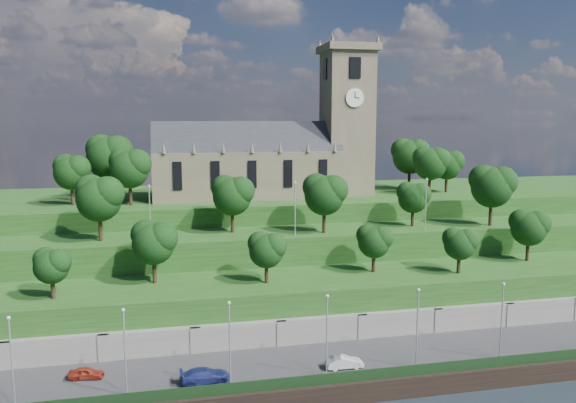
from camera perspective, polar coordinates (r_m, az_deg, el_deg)
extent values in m
cube|color=#2D2D30|center=(65.12, 4.79, -16.56)|extent=(160.00, 12.00, 2.00)
cube|color=black|center=(59.91, 6.57, -18.82)|extent=(160.00, 0.50, 2.20)
cube|color=#183417|center=(59.79, 6.38, -17.27)|extent=(160.00, 0.10, 1.20)
cube|color=slate|center=(69.81, 3.34, -13.44)|extent=(160.00, 2.00, 5.00)
cube|color=slate|center=(69.11, -26.74, -14.59)|extent=(1.20, 0.60, 5.00)
cube|color=slate|center=(67.27, -18.20, -14.73)|extent=(1.20, 0.60, 5.00)
cube|color=slate|center=(66.90, -9.37, -14.54)|extent=(1.20, 0.60, 5.00)
cube|color=slate|center=(68.00, -0.67, -14.03)|extent=(1.20, 0.60, 5.00)
cube|color=slate|center=(70.53, 7.54, -13.26)|extent=(1.20, 0.60, 5.00)
cube|color=slate|center=(74.32, 14.99, -12.33)|extent=(1.20, 0.60, 5.00)
cube|color=slate|center=(79.20, 21.58, -11.34)|extent=(1.20, 0.60, 5.00)
cube|color=#1D4617|center=(74.72, 2.10, -10.71)|extent=(160.00, 12.00, 8.00)
cube|color=#1D4617|center=(84.35, 0.26, -7.04)|extent=(160.00, 10.00, 12.00)
cube|color=#1D4617|center=(104.05, -2.23, -3.23)|extent=(160.00, 32.00, 15.00)
cube|color=brown|center=(97.81, -4.18, 2.83)|extent=(32.00, 12.00, 8.00)
cube|color=#212328|center=(97.50, -4.20, 5.17)|extent=(32.00, 10.18, 10.18)
cone|color=brown|center=(90.53, -12.52, 5.32)|extent=(0.70, 0.70, 1.80)
cone|color=brown|center=(90.62, -9.55, 5.40)|extent=(0.70, 0.70, 1.80)
cone|color=brown|center=(90.96, -6.60, 5.48)|extent=(0.70, 0.70, 1.80)
cone|color=brown|center=(91.52, -3.68, 5.53)|extent=(0.70, 0.70, 1.80)
cone|color=brown|center=(92.33, -0.80, 5.57)|extent=(0.70, 0.70, 1.80)
cone|color=brown|center=(93.36, 2.02, 5.60)|extent=(0.70, 0.70, 1.80)
cone|color=brown|center=(94.60, 4.77, 5.61)|extent=(0.70, 0.70, 1.80)
cube|color=black|center=(90.79, -11.17, 2.58)|extent=(1.40, 0.25, 4.50)
cube|color=black|center=(91.08, -7.39, 2.69)|extent=(1.40, 0.25, 4.50)
cube|color=black|center=(91.77, -3.65, 2.78)|extent=(1.40, 0.25, 4.50)
cube|color=black|center=(92.84, 0.02, 2.87)|extent=(1.40, 0.25, 4.50)
cube|color=black|center=(94.28, 3.59, 2.93)|extent=(1.40, 0.25, 4.50)
cube|color=brown|center=(101.42, 5.99, 7.81)|extent=(8.00, 8.00, 25.00)
cube|color=brown|center=(102.15, 6.11, 15.18)|extent=(9.20, 9.20, 1.20)
cone|color=brown|center=(97.33, 4.55, 16.26)|extent=(0.80, 0.80, 1.60)
cone|color=brown|center=(104.96, 3.25, 15.69)|extent=(0.80, 0.80, 1.60)
cone|color=brown|center=(99.89, 9.13, 15.98)|extent=(0.80, 0.80, 1.60)
cone|color=brown|center=(107.33, 7.53, 15.47)|extent=(0.80, 0.80, 1.60)
cube|color=black|center=(97.92, 6.84, 13.35)|extent=(2.00, 0.25, 3.50)
cube|color=black|center=(105.65, 5.37, 13.00)|extent=(2.00, 0.25, 3.50)
cube|color=black|center=(100.59, 3.80, 13.25)|extent=(0.25, 2.00, 3.50)
cube|color=black|center=(103.12, 8.28, 13.07)|extent=(0.25, 2.00, 3.50)
cylinder|color=white|center=(97.58, 6.79, 10.42)|extent=(3.20, 0.30, 3.20)
cylinder|color=white|center=(102.84, 8.25, 10.29)|extent=(0.30, 3.20, 3.20)
cube|color=black|center=(97.43, 6.83, 10.72)|extent=(0.12, 0.05, 1.10)
cube|color=black|center=(97.54, 7.05, 10.42)|extent=(0.80, 0.05, 0.12)
cylinder|color=black|center=(70.39, -22.78, -8.07)|extent=(0.47, 0.47, 2.57)
sphere|color=black|center=(69.76, -22.89, -6.11)|extent=(4.00, 4.00, 4.00)
sphere|color=black|center=(69.08, -22.33, -5.70)|extent=(3.00, 3.00, 3.00)
sphere|color=black|center=(70.18, -23.42, -5.38)|extent=(2.80, 2.80, 2.80)
cylinder|color=black|center=(72.89, -13.42, -6.73)|extent=(0.51, 0.51, 3.44)
sphere|color=black|center=(72.11, -13.51, -4.17)|extent=(5.35, 5.35, 5.35)
sphere|color=black|center=(71.39, -12.68, -3.61)|extent=(4.01, 4.01, 4.01)
sphere|color=black|center=(72.57, -14.26, -3.26)|extent=(3.74, 3.74, 3.74)
cylinder|color=black|center=(71.03, -2.20, -7.16)|extent=(0.48, 0.48, 2.81)
sphere|color=black|center=(70.35, -2.21, -5.03)|extent=(4.37, 4.37, 4.37)
sphere|color=black|center=(69.93, -1.45, -4.56)|extent=(3.28, 3.28, 3.28)
sphere|color=black|center=(70.55, -2.91, -4.27)|extent=(3.06, 3.06, 3.06)
cylinder|color=black|center=(76.78, 8.69, -6.07)|extent=(0.48, 0.48, 2.79)
sphere|color=black|center=(76.16, 8.73, -4.10)|extent=(4.35, 4.35, 4.35)
sphere|color=black|center=(75.94, 9.48, -3.65)|extent=(3.26, 3.26, 3.26)
sphere|color=black|center=(76.21, 8.07, -3.41)|extent=(3.04, 3.04, 3.04)
cylinder|color=black|center=(78.69, 16.95, -6.04)|extent=(0.48, 0.48, 2.65)
sphere|color=black|center=(78.10, 17.03, -4.21)|extent=(4.13, 4.13, 4.13)
sphere|color=black|center=(78.03, 17.73, -3.79)|extent=(3.10, 3.10, 3.10)
sphere|color=black|center=(78.03, 16.41, -3.58)|extent=(2.89, 2.89, 2.89)
cylinder|color=black|center=(88.82, 23.16, -4.53)|extent=(0.50, 0.50, 3.25)
sphere|color=black|center=(88.21, 23.28, -2.54)|extent=(5.05, 5.05, 5.05)
sphere|color=black|center=(88.27, 24.03, -2.08)|extent=(3.79, 3.79, 3.79)
sphere|color=black|center=(88.04, 22.61, -1.85)|extent=(3.54, 3.54, 3.54)
cylinder|color=black|center=(80.27, -18.54, -2.45)|extent=(0.53, 0.53, 3.89)
sphere|color=black|center=(79.68, -18.66, 0.20)|extent=(6.05, 6.05, 6.05)
sphere|color=black|center=(78.83, -17.87, 0.82)|extent=(4.54, 4.54, 4.54)
sphere|color=black|center=(80.40, -19.39, 1.11)|extent=(4.23, 4.23, 4.23)
cylinder|color=black|center=(82.23, -5.66, -1.90)|extent=(0.52, 0.52, 3.62)
sphere|color=black|center=(81.68, -5.70, 0.52)|extent=(5.63, 5.63, 5.63)
sphere|color=black|center=(81.15, -4.87, 1.08)|extent=(4.22, 4.22, 4.22)
sphere|color=black|center=(82.13, -6.45, 1.34)|extent=(3.94, 3.94, 3.94)
cylinder|color=black|center=(81.80, 3.69, -1.89)|extent=(0.53, 0.53, 3.73)
sphere|color=black|center=(81.23, 3.71, 0.62)|extent=(5.81, 5.81, 5.81)
sphere|color=black|center=(80.89, 4.62, 1.19)|extent=(4.35, 4.35, 4.35)
sphere|color=black|center=(81.51, 2.89, 1.47)|extent=(4.06, 4.06, 4.06)
cylinder|color=black|center=(88.79, 12.53, -1.51)|extent=(0.49, 0.49, 2.97)
sphere|color=black|center=(88.35, 12.59, 0.32)|extent=(4.61, 4.61, 4.61)
sphere|color=black|center=(88.24, 13.28, 0.74)|extent=(3.46, 3.46, 3.46)
sphere|color=black|center=(88.42, 11.98, 0.95)|extent=(3.23, 3.23, 3.23)
cylinder|color=black|center=(92.68, 19.88, -1.05)|extent=(0.54, 0.54, 4.07)
sphere|color=black|center=(92.15, 20.00, 1.36)|extent=(6.33, 6.33, 6.33)
sphere|color=black|center=(92.20, 20.90, 1.91)|extent=(4.75, 4.75, 4.75)
sphere|color=black|center=(92.11, 19.19, 2.19)|extent=(4.43, 4.43, 4.43)
cylinder|color=black|center=(94.32, -21.05, 0.70)|extent=(0.51, 0.51, 3.46)
sphere|color=black|center=(93.96, -21.16, 2.72)|extent=(5.38, 5.38, 5.38)
sphere|color=black|center=(93.20, -20.58, 3.21)|extent=(4.04, 4.04, 4.04)
sphere|color=black|center=(94.68, -21.70, 3.38)|extent=(3.77, 3.77, 3.77)
cylinder|color=black|center=(99.50, -17.63, 1.60)|extent=(0.57, 0.57, 4.71)
sphere|color=black|center=(99.10, -17.74, 4.21)|extent=(7.32, 7.32, 7.32)
sphere|color=black|center=(98.17, -16.96, 4.85)|extent=(5.49, 5.49, 5.49)
sphere|color=black|center=(100.06, -18.46, 5.06)|extent=(5.13, 5.13, 5.13)
cylinder|color=black|center=(91.33, -15.72, 0.84)|extent=(0.53, 0.53, 3.88)
sphere|color=black|center=(90.93, -15.81, 3.18)|extent=(6.03, 6.03, 6.03)
sphere|color=black|center=(90.19, -15.09, 3.75)|extent=(4.52, 4.52, 4.52)
sphere|color=black|center=(91.66, -16.47, 3.95)|extent=(4.22, 4.22, 4.22)
cylinder|color=black|center=(103.83, 14.18, 1.73)|extent=(0.53, 0.53, 3.72)
sphere|color=black|center=(103.49, 14.25, 3.71)|extent=(5.78, 5.78, 5.78)
sphere|color=black|center=(103.43, 14.99, 4.16)|extent=(4.34, 4.34, 4.34)
sphere|color=black|center=(103.61, 13.60, 4.38)|extent=(4.05, 4.05, 4.05)
cylinder|color=black|center=(110.85, 12.21, 2.33)|extent=(0.55, 0.55, 4.22)
sphere|color=black|center=(110.51, 12.27, 4.44)|extent=(6.56, 6.56, 6.56)
sphere|color=black|center=(110.40, 13.05, 4.92)|extent=(4.92, 4.92, 4.92)
sphere|color=black|center=(110.71, 11.58, 5.15)|extent=(4.59, 4.59, 4.59)
cylinder|color=black|center=(107.58, 15.77, 1.81)|extent=(0.51, 0.51, 3.41)
sphere|color=black|center=(107.27, 15.84, 3.56)|extent=(5.31, 5.31, 5.31)
sphere|color=black|center=(107.24, 16.49, 3.96)|extent=(3.98, 3.98, 3.98)
sphere|color=black|center=(107.34, 15.26, 4.16)|extent=(3.71, 3.71, 3.71)
cylinder|color=#B2B2B7|center=(59.19, -26.24, -14.54)|extent=(0.16, 0.16, 8.47)
sphere|color=silver|center=(57.70, -26.53, -10.54)|extent=(0.36, 0.36, 0.36)
cylinder|color=#B2B2B7|center=(57.56, -16.22, -14.65)|extent=(0.16, 0.16, 8.47)
sphere|color=silver|center=(56.03, -16.41, -10.54)|extent=(0.36, 0.36, 0.36)
cylinder|color=#B2B2B7|center=(57.64, -5.94, -14.31)|extent=(0.16, 0.16, 8.47)
sphere|color=silver|center=(56.11, -6.01, -10.20)|extent=(0.36, 0.36, 0.36)
cylinder|color=#B2B2B7|center=(59.43, 3.96, -13.57)|extent=(0.16, 0.16, 8.47)
sphere|color=silver|center=(57.95, 4.01, -9.57)|extent=(0.36, 0.36, 0.36)
cylinder|color=#B2B2B7|center=(62.78, 12.98, -12.54)|extent=(0.16, 0.16, 8.47)
sphere|color=silver|center=(61.38, 13.12, -8.74)|extent=(0.36, 0.36, 0.36)
cylinder|color=#B2B2B7|center=(67.46, 20.86, -11.39)|extent=(0.16, 0.16, 8.47)
sphere|color=silver|center=(66.16, 21.06, -7.84)|extent=(0.36, 0.36, 0.36)
cylinder|color=#B2B2B7|center=(77.51, -13.85, -1.30)|extent=(0.16, 0.16, 7.45)
sphere|color=silver|center=(76.97, -13.95, 1.53)|extent=(0.36, 0.36, 0.36)
cylinder|color=#B2B2B7|center=(79.41, 0.73, -0.82)|extent=(0.16, 0.16, 7.45)
sphere|color=silver|center=(78.89, 0.73, 1.94)|extent=(0.36, 0.36, 0.36)
cylinder|color=#B2B2B7|center=(86.05, 13.82, -0.35)|extent=(0.16, 0.16, 7.45)
sphere|color=silver|center=(85.57, 13.91, 2.20)|extent=(0.36, 0.36, 0.36)
imported|color=maroon|center=(63.68, -19.79, -16.07)|extent=(3.67, 1.82, 1.20)
imported|color=#B4B5B9|center=(62.70, 5.75, -15.93)|extent=(4.01, 1.42, 1.32)
imported|color=navy|center=(60.01, -8.43, -17.07)|extent=(5.15, 2.33, 1.46)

